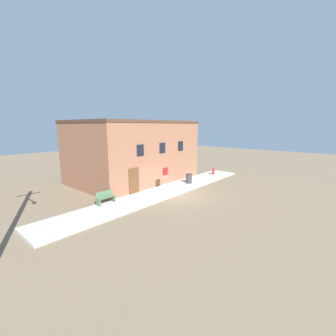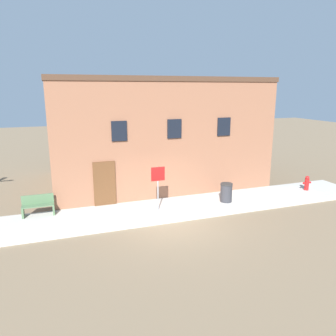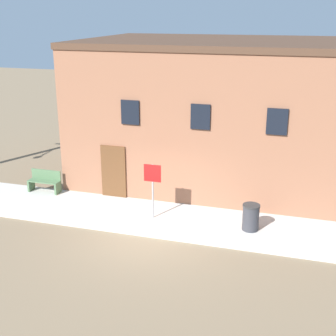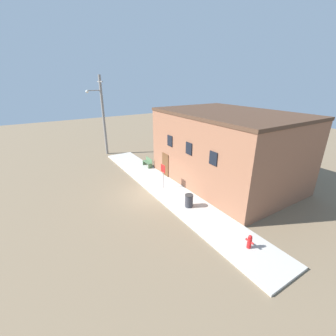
{
  "view_description": "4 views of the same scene",
  "coord_description": "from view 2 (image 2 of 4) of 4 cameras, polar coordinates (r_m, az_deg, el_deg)",
  "views": [
    {
      "loc": [
        -13.62,
        -10.64,
        5.46
      ],
      "look_at": [
        0.34,
        1.37,
        2.0
      ],
      "focal_mm": 24.0,
      "sensor_mm": 36.0,
      "label": 1
    },
    {
      "loc": [
        -4.3,
        -11.79,
        5.38
      ],
      "look_at": [
        0.34,
        1.37,
        2.0
      ],
      "focal_mm": 35.0,
      "sensor_mm": 36.0,
      "label": 2
    },
    {
      "loc": [
        4.66,
        -13.07,
        7.1
      ],
      "look_at": [
        0.34,
        1.37,
        2.0
      ],
      "focal_mm": 50.0,
      "sensor_mm": 36.0,
      "label": 3
    },
    {
      "loc": [
        13.91,
        -7.06,
        8.31
      ],
      "look_at": [
        0.34,
        1.37,
        2.0
      ],
      "focal_mm": 24.0,
      "sensor_mm": 36.0,
      "label": 4
    }
  ],
  "objects": [
    {
      "name": "ground_plane",
      "position": [
        13.65,
        0.57,
        -9.59
      ],
      "size": [
        80.0,
        80.0,
        0.0
      ],
      "primitive_type": "plane",
      "color": "#7A664C"
    },
    {
      "name": "sidewalk",
      "position": [
        14.82,
        -1.25,
        -7.36
      ],
      "size": [
        21.08,
        2.74,
        0.14
      ],
      "color": "#BCB7AD",
      "rests_on": "ground"
    },
    {
      "name": "brick_building",
      "position": [
        19.37,
        -3.01,
        6.48
      ],
      "size": [
        11.41,
        7.95,
        5.96
      ],
      "color": "#8E5B42",
      "rests_on": "ground"
    },
    {
      "name": "fire_hydrant",
      "position": [
        18.83,
        23.03,
        -2.42
      ],
      "size": [
        0.47,
        0.23,
        0.77
      ],
      "color": "red",
      "rests_on": "sidewalk"
    },
    {
      "name": "stop_sign",
      "position": [
        14.19,
        -1.76,
        -2.21
      ],
      "size": [
        0.61,
        0.06,
        1.97
      ],
      "color": "gray",
      "rests_on": "sidewalk"
    },
    {
      "name": "bench",
      "position": [
        14.99,
        -21.69,
        -6.13
      ],
      "size": [
        1.3,
        0.44,
        0.87
      ],
      "color": "#4C6B47",
      "rests_on": "sidewalk"
    },
    {
      "name": "trash_bin",
      "position": [
        15.81,
        10.11,
        -4.22
      ],
      "size": [
        0.58,
        0.58,
        0.9
      ],
      "color": "#333338",
      "rests_on": "sidewalk"
    }
  ]
}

